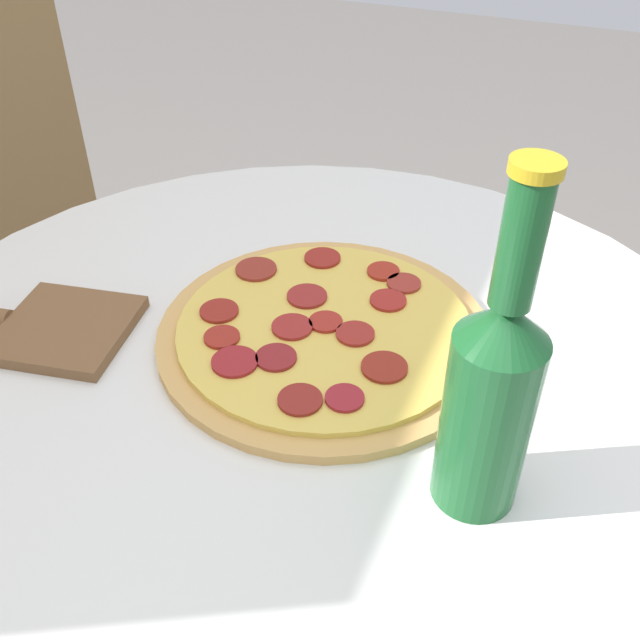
# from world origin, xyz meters

# --- Properties ---
(table) EXTENTS (0.85, 0.85, 0.71)m
(table) POSITION_xyz_m (0.00, 0.00, 0.54)
(table) COLOR silver
(table) RESTS_ON ground_plane
(pizza) EXTENTS (0.32, 0.32, 0.02)m
(pizza) POSITION_xyz_m (0.05, 0.01, 0.71)
(pizza) COLOR tan
(pizza) RESTS_ON table
(beer_bottle) EXTENTS (0.06, 0.06, 0.27)m
(beer_bottle) POSITION_xyz_m (-0.08, -0.18, 0.81)
(beer_bottle) COLOR #195628
(beer_bottle) RESTS_ON table
(pizza_paddle) EXTENTS (0.14, 0.29, 0.02)m
(pizza_paddle) POSITION_xyz_m (-0.05, 0.28, 0.71)
(pizza_paddle) COLOR brown
(pizza_paddle) RESTS_ON table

